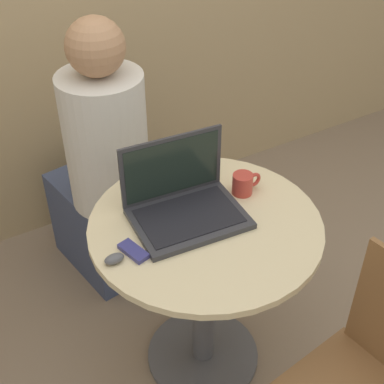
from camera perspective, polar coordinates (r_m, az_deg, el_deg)
The scene contains 7 objects.
ground_plane at distance 2.29m, azimuth 1.16°, elevation -17.01°, with size 12.00×12.00×0.00m, color #7F6B56.
round_table at distance 1.89m, azimuth 1.35°, elevation -7.84°, with size 0.77×0.77×0.72m.
laptop at distance 1.76m, azimuth -0.92°, elevation -1.05°, with size 0.38×0.30×0.25m.
cell_phone at distance 1.65m, azimuth -6.27°, elevation -6.29°, with size 0.07×0.11×0.02m.
computer_mouse at distance 1.62m, azimuth -8.30°, elevation -7.06°, with size 0.06×0.04×0.03m.
coffee_cup at distance 1.87m, azimuth 5.52°, elevation 0.90°, with size 0.11×0.07×0.08m.
person_seated at distance 2.31m, azimuth -9.36°, elevation 1.44°, with size 0.38×0.53×1.23m.
Camera 1 is at (-0.72, -1.12, 1.86)m, focal length 50.00 mm.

